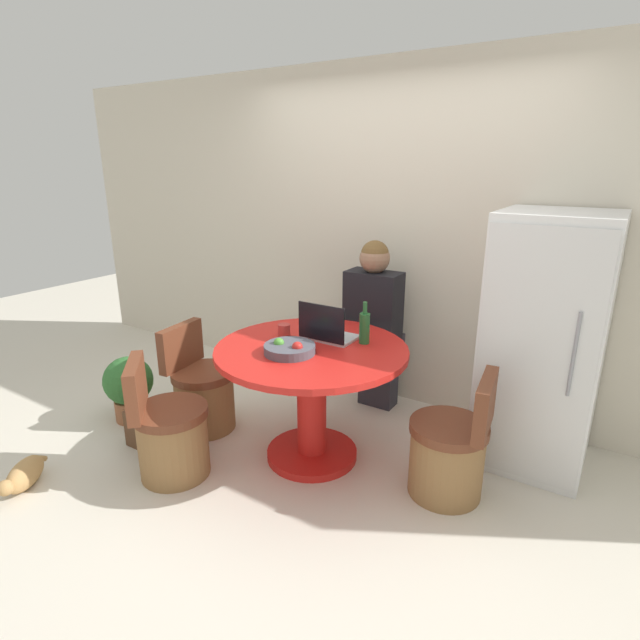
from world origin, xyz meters
The scene contains 15 objects.
ground_plane centered at (0.00, 0.00, 0.00)m, with size 12.00×12.00×0.00m, color beige.
wall_back centered at (0.00, 1.43, 1.30)m, with size 7.00×0.06×2.60m.
refrigerator centered at (1.20, 1.04, 0.80)m, with size 0.66×0.70×1.61m.
dining_table centered at (-0.01, 0.27, 0.54)m, with size 1.21×1.21×0.78m.
chair_left_side centered at (-0.90, 0.17, 0.27)m, with size 0.46×0.45×0.77m.
chair_near_left_corner centered at (-0.65, -0.36, 0.27)m, with size 0.52×0.52×0.77m.
chair_right_side centered at (0.87, 0.37, 0.27)m, with size 0.46×0.45×0.77m.
person_seated centered at (0.02, 1.09, 0.75)m, with size 0.40×0.37×1.34m.
laptop centered at (0.00, 0.43, 0.83)m, with size 0.33×0.24×0.25m.
fruit_bowl centered at (-0.07, 0.11, 0.81)m, with size 0.31×0.31×0.09m.
coffee_cup centered at (-0.27, 0.34, 0.82)m, with size 0.08×0.08×0.08m.
bottle centered at (0.23, 0.51, 0.88)m, with size 0.07×0.07×0.27m.
cat centered at (-1.29, -0.94, 0.09)m, with size 0.28×0.39×0.17m.
potted_plant centered at (-1.45, -0.04, 0.28)m, with size 0.36×0.36×0.50m.
handbag centered at (-1.02, -0.24, 0.13)m, with size 0.30×0.14×0.26m.
Camera 1 is at (1.58, -2.15, 1.88)m, focal length 28.00 mm.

